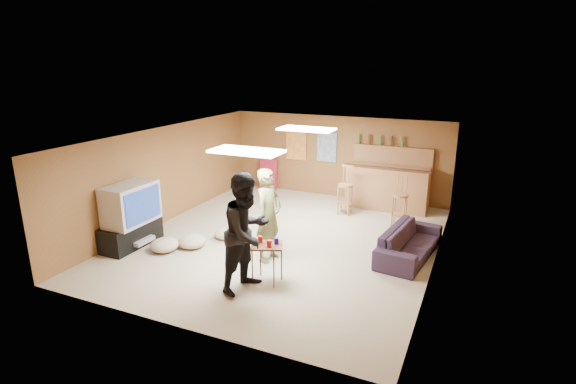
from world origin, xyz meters
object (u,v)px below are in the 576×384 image
at_px(person_black, 247,232).
at_px(sofa, 410,243).
at_px(person_olive, 269,215).
at_px(bar_counter, 387,188).
at_px(tv_body, 131,204).
at_px(tray_table, 267,263).

relative_size(person_black, sofa, 1.00).
bearing_deg(person_olive, bar_counter, -12.26).
bearing_deg(sofa, person_olive, 123.98).
height_order(bar_counter, sofa, bar_counter).
relative_size(bar_counter, sofa, 1.02).
bearing_deg(sofa, bar_counter, 28.21).
bearing_deg(person_olive, person_black, -163.71).
bearing_deg(tv_body, sofa, 18.63).
bearing_deg(bar_counter, tv_body, -133.00).
distance_m(bar_counter, tray_table, 4.83).
distance_m(tv_body, person_olive, 2.82).
bearing_deg(bar_counter, person_olive, -109.49).
height_order(tv_body, person_black, person_black).
distance_m(bar_counter, person_black, 5.20).
relative_size(bar_counter, tray_table, 2.95).
bearing_deg(tray_table, sofa, 44.79).
relative_size(person_black, tray_table, 2.90).
bearing_deg(tv_body, tray_table, -4.94).
xyz_separation_m(person_black, tray_table, (0.19, 0.32, -0.64)).
bearing_deg(person_black, bar_counter, 0.62).
distance_m(tv_body, person_black, 3.01).
xyz_separation_m(tv_body, sofa, (5.17, 1.74, -0.61)).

